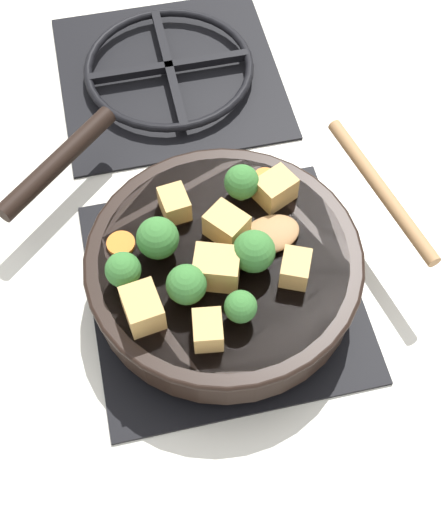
{
  "coord_description": "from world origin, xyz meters",
  "views": [
    {
      "loc": [
        -0.09,
        -0.4,
        0.74
      ],
      "look_at": [
        0.0,
        0.0,
        0.08
      ],
      "focal_mm": 50.0,
      "sensor_mm": 36.0,
      "label": 1
    }
  ],
  "objects": [
    {
      "name": "tofu_cube_west_chunk",
      "position": [
        0.07,
        0.06,
        0.09
      ],
      "size": [
        0.05,
        0.05,
        0.03
      ],
      "primitive_type": "cube",
      "rotation": [
        0.0,
        0.0,
        3.59
      ],
      "color": "tan",
      "rests_on": "skillet_pan"
    },
    {
      "name": "carrot_slice_near_center",
      "position": [
        0.07,
        0.09,
        0.08
      ],
      "size": [
        0.03,
        0.03,
        0.01
      ],
      "primitive_type": "cylinder",
      "color": "orange",
      "rests_on": "skillet_pan"
    },
    {
      "name": "wooden_spoon",
      "position": [
        0.13,
        0.03,
        0.09
      ],
      "size": [
        0.21,
        0.22,
        0.02
      ],
      "color": "#A87A4C",
      "rests_on": "skillet_pan"
    },
    {
      "name": "broccoli_floret_east_rim",
      "position": [
        0.03,
        -0.02,
        0.11
      ],
      "size": [
        0.05,
        0.05,
        0.05
      ],
      "color": "#709956",
      "rests_on": "skillet_pan"
    },
    {
      "name": "skillet_pan",
      "position": [
        -0.0,
        0.0,
        0.06
      ],
      "size": [
        0.4,
        0.41,
        0.05
      ],
      "color": "black",
      "rests_on": "front_burner_grate"
    },
    {
      "name": "front_burner_grate",
      "position": [
        0.0,
        0.0,
        0.01
      ],
      "size": [
        0.31,
        0.31,
        0.03
      ],
      "color": "black",
      "rests_on": "ground_plane"
    },
    {
      "name": "rear_burner_grate",
      "position": [
        0.0,
        0.36,
        0.01
      ],
      "size": [
        0.31,
        0.31,
        0.03
      ],
      "color": "black",
      "rests_on": "ground_plane"
    },
    {
      "name": "carrot_slice_orange_thin",
      "position": [
        -0.11,
        0.04,
        0.08
      ],
      "size": [
        0.03,
        0.03,
        0.01
      ],
      "primitive_type": "cylinder",
      "color": "orange",
      "rests_on": "skillet_pan"
    },
    {
      "name": "broccoli_floret_near_spoon",
      "position": [
        -0.07,
        0.02,
        0.11
      ],
      "size": [
        0.05,
        0.05,
        0.05
      ],
      "color": "#709956",
      "rests_on": "skillet_pan"
    },
    {
      "name": "broccoli_floret_center_top",
      "position": [
        -0.05,
        -0.04,
        0.11
      ],
      "size": [
        0.04,
        0.04,
        0.05
      ],
      "color": "#709956",
      "rests_on": "skillet_pan"
    },
    {
      "name": "tofu_cube_back_piece",
      "position": [
        -0.04,
        -0.09,
        0.09
      ],
      "size": [
        0.03,
        0.04,
        0.03
      ],
      "primitive_type": "cube",
      "rotation": [
        0.0,
        0.0,
        4.57
      ],
      "color": "tan",
      "rests_on": "skillet_pan"
    },
    {
      "name": "broccoli_floret_north_edge",
      "position": [
        0.04,
        0.07,
        0.1
      ],
      "size": [
        0.04,
        0.04,
        0.05
      ],
      "color": "#709956",
      "rests_on": "skillet_pan"
    },
    {
      "name": "broccoli_floret_south_cluster",
      "position": [
        -0.11,
        -0.01,
        0.1
      ],
      "size": [
        0.04,
        0.04,
        0.05
      ],
      "color": "#709956",
      "rests_on": "skillet_pan"
    },
    {
      "name": "tofu_cube_mid_small",
      "position": [
        -0.04,
        0.07,
        0.09
      ],
      "size": [
        0.03,
        0.04,
        0.03
      ],
      "primitive_type": "cube",
      "rotation": [
        0.0,
        0.0,
        4.84
      ],
      "color": "tan",
      "rests_on": "skillet_pan"
    },
    {
      "name": "tofu_cube_center_large",
      "position": [
        -0.1,
        -0.05,
        0.1
      ],
      "size": [
        0.04,
        0.05,
        0.04
      ],
      "primitive_type": "cube",
      "rotation": [
        0.0,
        0.0,
        4.86
      ],
      "color": "tan",
      "rests_on": "skillet_pan"
    },
    {
      "name": "broccoli_floret_west_rim",
      "position": [
        -0.0,
        -0.08,
        0.1
      ],
      "size": [
        0.03,
        0.03,
        0.04
      ],
      "color": "#709956",
      "rests_on": "skillet_pan"
    },
    {
      "name": "ground_plane",
      "position": [
        0.0,
        0.0,
        0.0
      ],
      "size": [
        2.4,
        2.4,
        0.0
      ],
      "primitive_type": "plane",
      "color": "silver"
    },
    {
      "name": "tofu_cube_east_chunk",
      "position": [
        0.01,
        0.03,
        0.1
      ],
      "size": [
        0.05,
        0.05,
        0.03
      ],
      "primitive_type": "cube",
      "rotation": [
        0.0,
        0.0,
        5.38
      ],
      "color": "tan",
      "rests_on": "skillet_pan"
    },
    {
      "name": "tofu_cube_near_handle",
      "position": [
        0.07,
        -0.04,
        0.09
      ],
      "size": [
        0.04,
        0.05,
        0.03
      ],
      "primitive_type": "cube",
      "rotation": [
        0.0,
        0.0,
        4.29
      ],
      "color": "tan",
      "rests_on": "skillet_pan"
    },
    {
      "name": "tofu_cube_front_piece",
      "position": [
        -0.01,
        -0.02,
        0.1
      ],
      "size": [
        0.06,
        0.05,
        0.04
      ],
      "primitive_type": "cube",
      "rotation": [
        0.0,
        0.0,
        5.95
      ],
      "color": "tan",
      "rests_on": "skillet_pan"
    }
  ]
}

